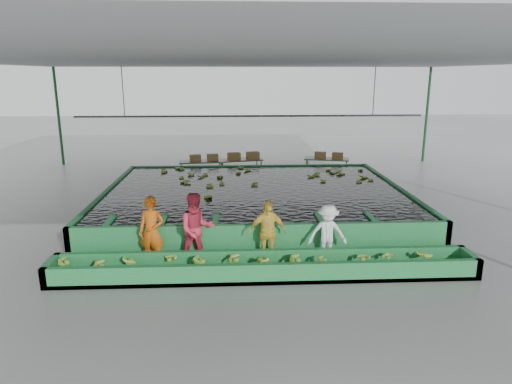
{
  "coord_description": "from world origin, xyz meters",
  "views": [
    {
      "loc": [
        -0.71,
        -13.52,
        4.63
      ],
      "look_at": [
        0.0,
        0.5,
        1.0
      ],
      "focal_mm": 32.0,
      "sensor_mm": 36.0,
      "label": 1
    }
  ],
  "objects_px": {
    "worker_d": "(327,233)",
    "packing_table_mid": "(240,169)",
    "flotation_tank": "(255,200)",
    "packing_table_left": "(202,171)",
    "worker_b": "(197,229)",
    "box_stack_mid": "(243,159)",
    "box_stack_left": "(204,161)",
    "worker_c": "(267,232)",
    "box_stack_right": "(329,158)",
    "sorting_trough": "(265,266)",
    "packing_table_right": "(326,168)",
    "worker_a": "(152,231)"
  },
  "relations": [
    {
      "from": "worker_d",
      "to": "packing_table_mid",
      "type": "height_order",
      "value": "worker_d"
    },
    {
      "from": "flotation_tank",
      "to": "packing_table_left",
      "type": "distance_m",
      "value": 5.46
    },
    {
      "from": "worker_b",
      "to": "box_stack_mid",
      "type": "distance_m",
      "value": 9.77
    },
    {
      "from": "worker_b",
      "to": "packing_table_mid",
      "type": "xyz_separation_m",
      "value": [
        1.24,
        9.7,
        -0.48
      ]
    },
    {
      "from": "packing_table_mid",
      "to": "box_stack_mid",
      "type": "distance_m",
      "value": 0.47
    },
    {
      "from": "packing_table_mid",
      "to": "box_stack_left",
      "type": "xyz_separation_m",
      "value": [
        -1.62,
        -0.33,
        0.46
      ]
    },
    {
      "from": "worker_d",
      "to": "packing_table_mid",
      "type": "distance_m",
      "value": 9.91
    },
    {
      "from": "worker_c",
      "to": "box_stack_right",
      "type": "xyz_separation_m",
      "value": [
        3.54,
        9.62,
        0.09
      ]
    },
    {
      "from": "packing_table_mid",
      "to": "box_stack_left",
      "type": "height_order",
      "value": "box_stack_left"
    },
    {
      "from": "sorting_trough",
      "to": "packing_table_mid",
      "type": "relative_size",
      "value": 5.08
    },
    {
      "from": "worker_c",
      "to": "box_stack_right",
      "type": "bearing_deg",
      "value": 63.79
    },
    {
      "from": "packing_table_right",
      "to": "worker_b",
      "type": "bearing_deg",
      "value": -118.28
    },
    {
      "from": "packing_table_mid",
      "to": "box_stack_right",
      "type": "relative_size",
      "value": 1.55
    },
    {
      "from": "flotation_tank",
      "to": "worker_d",
      "type": "distance_m",
      "value": 4.61
    },
    {
      "from": "worker_c",
      "to": "box_stack_right",
      "type": "relative_size",
      "value": 1.29
    },
    {
      "from": "packing_table_mid",
      "to": "packing_table_right",
      "type": "bearing_deg",
      "value": -0.32
    },
    {
      "from": "packing_table_right",
      "to": "box_stack_mid",
      "type": "bearing_deg",
      "value": -179.89
    },
    {
      "from": "sorting_trough",
      "to": "worker_c",
      "type": "height_order",
      "value": "worker_c"
    },
    {
      "from": "worker_d",
      "to": "box_stack_right",
      "type": "bearing_deg",
      "value": 80.38
    },
    {
      "from": "box_stack_right",
      "to": "box_stack_mid",
      "type": "bearing_deg",
      "value": 179.3
    },
    {
      "from": "worker_b",
      "to": "box_stack_right",
      "type": "distance_m",
      "value": 10.98
    },
    {
      "from": "packing_table_left",
      "to": "box_stack_mid",
      "type": "height_order",
      "value": "box_stack_mid"
    },
    {
      "from": "worker_a",
      "to": "packing_table_right",
      "type": "distance_m",
      "value": 11.56
    },
    {
      "from": "worker_b",
      "to": "packing_table_left",
      "type": "height_order",
      "value": "worker_b"
    },
    {
      "from": "flotation_tank",
      "to": "box_stack_mid",
      "type": "relative_size",
      "value": 6.98
    },
    {
      "from": "worker_b",
      "to": "box_stack_mid",
      "type": "bearing_deg",
      "value": 64.44
    },
    {
      "from": "worker_a",
      "to": "box_stack_right",
      "type": "xyz_separation_m",
      "value": [
        6.39,
        9.62,
        0.02
      ]
    },
    {
      "from": "worker_b",
      "to": "worker_c",
      "type": "xyz_separation_m",
      "value": [
        1.75,
        0.0,
        -0.1
      ]
    },
    {
      "from": "sorting_trough",
      "to": "worker_a",
      "type": "distance_m",
      "value": 2.92
    },
    {
      "from": "worker_c",
      "to": "packing_table_right",
      "type": "relative_size",
      "value": 0.82
    },
    {
      "from": "packing_table_mid",
      "to": "packing_table_right",
      "type": "xyz_separation_m",
      "value": [
        3.96,
        -0.02,
        0.01
      ]
    },
    {
      "from": "sorting_trough",
      "to": "worker_b",
      "type": "bearing_deg",
      "value": 153.96
    },
    {
      "from": "worker_a",
      "to": "worker_c",
      "type": "height_order",
      "value": "worker_a"
    },
    {
      "from": "sorting_trough",
      "to": "packing_table_right",
      "type": "xyz_separation_m",
      "value": [
        3.57,
        10.48,
        0.2
      ]
    },
    {
      "from": "worker_d",
      "to": "packing_table_right",
      "type": "bearing_deg",
      "value": 80.91
    },
    {
      "from": "packing_table_left",
      "to": "box_stack_mid",
      "type": "relative_size",
      "value": 1.38
    },
    {
      "from": "packing_table_left",
      "to": "worker_d",
      "type": "bearing_deg",
      "value": -68.11
    },
    {
      "from": "box_stack_mid",
      "to": "flotation_tank",
      "type": "bearing_deg",
      "value": -87.35
    },
    {
      "from": "flotation_tank",
      "to": "worker_b",
      "type": "relative_size",
      "value": 5.42
    },
    {
      "from": "packing_table_left",
      "to": "flotation_tank",
      "type": "bearing_deg",
      "value": -67.2
    },
    {
      "from": "flotation_tank",
      "to": "box_stack_right",
      "type": "xyz_separation_m",
      "value": [
        3.65,
        5.32,
        0.46
      ]
    },
    {
      "from": "worker_d",
      "to": "packing_table_mid",
      "type": "xyz_separation_m",
      "value": [
        -2.03,
        9.7,
        -0.31
      ]
    },
    {
      "from": "worker_d",
      "to": "sorting_trough",
      "type": "bearing_deg",
      "value": -151.68
    },
    {
      "from": "worker_b",
      "to": "worker_d",
      "type": "xyz_separation_m",
      "value": [
        3.27,
        0.0,
        -0.17
      ]
    },
    {
      "from": "worker_c",
      "to": "packing_table_mid",
      "type": "bearing_deg",
      "value": 86.98
    },
    {
      "from": "sorting_trough",
      "to": "worker_d",
      "type": "relative_size",
      "value": 6.62
    },
    {
      "from": "sorting_trough",
      "to": "worker_c",
      "type": "relative_size",
      "value": 6.08
    },
    {
      "from": "worker_a",
      "to": "packing_table_mid",
      "type": "bearing_deg",
      "value": 87.74
    },
    {
      "from": "worker_c",
      "to": "box_stack_left",
      "type": "distance_m",
      "value": 9.6
    },
    {
      "from": "worker_a",
      "to": "worker_b",
      "type": "height_order",
      "value": "worker_b"
    }
  ]
}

